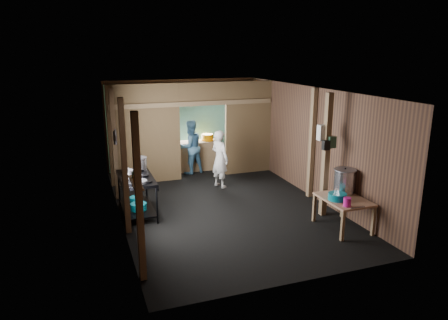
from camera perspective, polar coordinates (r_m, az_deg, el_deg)
name	(u,v)px	position (r m, az deg, el deg)	size (l,w,h in m)	color
floor	(221,204)	(9.53, -0.41, -6.11)	(4.50, 7.00, 0.00)	black
ceiling	(221,90)	(8.93, -0.44, 9.66)	(4.50, 7.00, 0.00)	#282522
wall_back	(182,123)	(12.43, -5.75, 5.03)	(4.50, 0.00, 2.60)	#533523
wall_front	(301,202)	(6.08, 10.53, -5.72)	(4.50, 0.00, 2.60)	#533523
wall_left	(117,158)	(8.69, -14.58, 0.31)	(0.00, 7.00, 2.60)	#533523
wall_right	(310,142)	(10.09, 11.75, 2.48)	(0.00, 7.00, 2.60)	#533523
partition_left	(145,135)	(10.93, -10.85, 3.47)	(1.85, 0.10, 2.60)	brown
partition_right	(248,128)	(11.71, 3.33, 4.46)	(1.35, 0.10, 2.60)	brown
partition_header	(203,94)	(11.12, -2.97, 9.12)	(1.30, 0.10, 0.60)	brown
turquoise_panel	(183,125)	(12.39, -5.68, 4.76)	(4.40, 0.06, 2.50)	#63B5AD
back_counter	(198,155)	(12.17, -3.65, 0.65)	(1.20, 0.50, 0.85)	brown
wall_clock	(191,103)	(12.31, -4.57, 7.78)	(0.20, 0.20, 0.03)	silver
post_left_a	(139,199)	(6.22, -11.63, -5.32)	(0.10, 0.12, 2.60)	brown
post_left_b	(125,168)	(7.92, -13.52, -1.02)	(0.10, 0.12, 2.60)	brown
post_left_c	(115,145)	(9.86, -14.84, 2.00)	(0.10, 0.12, 2.60)	brown
post_right	(312,144)	(9.89, 12.00, 2.21)	(0.10, 0.12, 2.60)	brown
post_free	(326,156)	(8.81, 13.87, 0.56)	(0.12, 0.12, 2.60)	brown
cross_beam	(194,104)	(11.03, -4.14, 7.75)	(4.40, 0.12, 0.12)	brown
pan_lid_big	(116,137)	(9.00, -14.71, 3.10)	(0.34, 0.34, 0.03)	slate
pan_lid_small	(114,138)	(9.41, -14.90, 2.96)	(0.30, 0.30, 0.03)	black
wall_shelf	(136,183)	(6.66, -12.05, -3.07)	(0.14, 0.80, 0.03)	brown
jar_white	(138,183)	(6.40, -11.77, -3.17)	(0.07, 0.07, 0.10)	silver
jar_yellow	(136,179)	(6.64, -12.08, -2.53)	(0.08, 0.08, 0.10)	#C46A00
jar_green	(134,175)	(6.85, -12.33, -2.01)	(0.06, 0.06, 0.10)	#244630
bag_white	(323,132)	(8.75, 13.50, 3.70)	(0.22, 0.15, 0.32)	silver
bag_green	(332,142)	(8.73, 14.59, 2.41)	(0.16, 0.12, 0.24)	#244630
bag_black	(326,145)	(8.65, 13.87, 2.00)	(0.14, 0.10, 0.20)	black
gas_range	(137,196)	(9.02, -11.90, -4.84)	(0.73, 1.42, 0.84)	black
prep_table	(343,213)	(8.53, 16.04, -7.07)	(0.76, 1.05, 0.62)	#9E7554
stove_pot_large	(140,164)	(9.35, -11.48, -0.54)	(0.30, 0.30, 0.31)	silver
stove_pot_med	(128,175)	(8.79, -13.11, -1.99)	(0.23, 0.23, 0.20)	silver
stove_saucepan	(125,170)	(9.24, -13.44, -1.39)	(0.16, 0.16, 0.10)	silver
frying_pan	(139,182)	(8.47, -11.64, -2.95)	(0.33, 0.55, 0.07)	slate
blue_tub_front	(139,207)	(8.94, -11.69, -6.30)	(0.34, 0.34, 0.14)	#076F7F
blue_tub_back	(135,199)	(9.42, -12.13, -5.31)	(0.27, 0.27, 0.11)	#076F7F
stock_pot	(344,182)	(8.67, 16.26, -2.87)	(0.45, 0.45, 0.52)	silver
wash_basin	(337,197)	(8.29, 15.35, -4.88)	(0.35, 0.35, 0.13)	#076F7F
pink_bucket	(347,202)	(8.00, 16.60, -5.57)	(0.14, 0.14, 0.17)	#CB188D
knife	(358,208)	(8.01, 17.95, -6.25)	(0.30, 0.04, 0.01)	silver
yellow_tub	(207,137)	(12.14, -2.31, 3.14)	(0.34, 0.34, 0.19)	#C46A00
cook	(220,159)	(10.52, -0.57, 0.16)	(0.54, 0.35, 1.48)	silver
worker_back	(190,147)	(11.73, -4.65, 1.80)	(0.74, 0.58, 1.53)	teal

